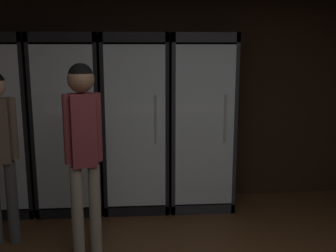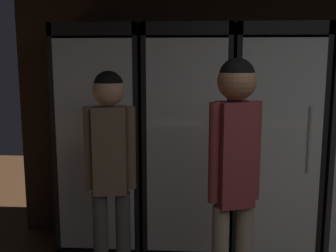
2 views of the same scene
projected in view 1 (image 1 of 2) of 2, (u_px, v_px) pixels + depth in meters
The scene contains 6 objects.
wall_back at pixel (195, 81), 4.67m from camera, with size 6.00×0.06×2.80m, color black.
cooler_far_left at pixel (3, 126), 4.31m from camera, with size 0.70×0.60×1.94m.
cooler_left at pixel (70, 125), 4.37m from camera, with size 0.70×0.60×1.94m.
cooler_center at pixel (136, 124), 4.42m from camera, with size 0.70×0.60×1.94m.
cooler_right at pixel (200, 123), 4.47m from camera, with size 0.70×0.60×1.94m.
shopper_far at pixel (83, 138), 3.28m from camera, with size 0.31×0.22×1.67m.
Camera 1 is at (-0.66, -1.62, 1.79)m, focal length 42.45 mm.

